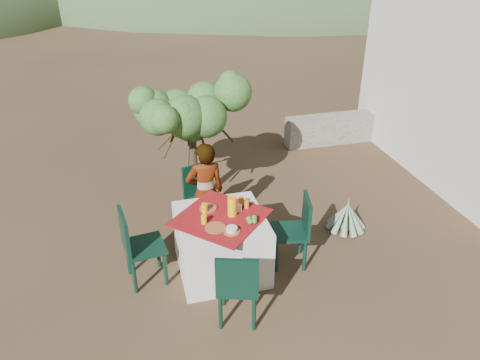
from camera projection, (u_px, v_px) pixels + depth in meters
name	position (u px, v px, depth m)	size (l,w,h in m)	color
ground	(200.00, 282.00, 5.58)	(160.00, 160.00, 0.00)	#3D281B
table	(221.00, 244.00, 5.62)	(1.30, 1.30, 0.76)	white
chair_far	(202.00, 195.00, 6.35)	(0.55, 0.55, 0.94)	black
chair_near	(238.00, 285.00, 4.77)	(0.54, 0.54, 0.93)	black
chair_left	(137.00, 244.00, 5.34)	(0.51, 0.51, 0.97)	black
chair_right	(297.00, 228.00, 5.67)	(0.51, 0.51, 0.93)	black
person	(205.00, 192.00, 6.06)	(0.51, 0.33, 1.39)	#8C6651
shrub_tree	(195.00, 117.00, 6.55)	(1.48, 1.46, 1.75)	#483824
agave	(347.00, 217.00, 6.46)	(0.55, 0.55, 0.58)	gray
stone_wall	(350.00, 127.00, 9.12)	(2.60, 0.35, 0.55)	gray
plate_far	(208.00, 208.00, 5.59)	(0.21, 0.21, 0.01)	brown
plate_near	(215.00, 228.00, 5.23)	(0.24, 0.24, 0.01)	brown
glass_far	(205.00, 208.00, 5.49)	(0.07, 0.07, 0.11)	#FFB410
glass_near	(204.00, 219.00, 5.29)	(0.06, 0.06, 0.11)	#FFB410
juice_pitcher	(232.00, 206.00, 5.41)	(0.11, 0.11, 0.24)	#FFB410
bowl_plate	(232.00, 231.00, 5.16)	(0.19, 0.19, 0.01)	brown
white_bowl	(232.00, 229.00, 5.15)	(0.13, 0.13, 0.05)	silver
jar_left	(247.00, 204.00, 5.59)	(0.06, 0.06, 0.10)	orange
jar_right	(242.00, 201.00, 5.65)	(0.06, 0.06, 0.10)	orange
napkin_holder	(238.00, 208.00, 5.51)	(0.08, 0.04, 0.10)	silver
fruit_cluster	(252.00, 220.00, 5.32)	(0.14, 0.13, 0.07)	#4E8A32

